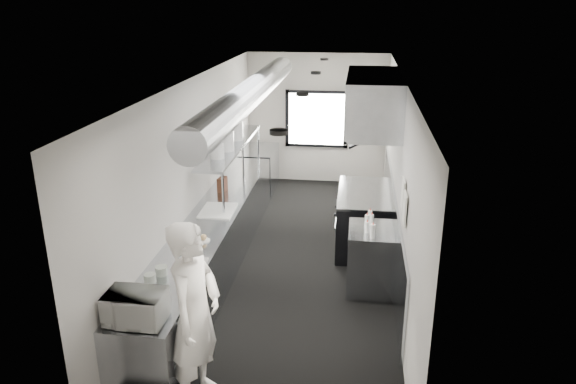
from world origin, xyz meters
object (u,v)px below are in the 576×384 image
(small_plate, at_px, (204,240))
(deli_tub_a, at_px, (150,278))
(plate_stack_c, at_px, (236,130))
(squeeze_bottle_b, at_px, (367,227))
(prep_counter, at_px, (214,244))
(plate_stack_a, at_px, (217,150))
(squeeze_bottle_d, at_px, (372,220))
(plate_stack_d, at_px, (237,126))
(squeeze_bottle_c, at_px, (367,222))
(exhaust_hood, at_px, (373,102))
(range, at_px, (363,219))
(far_work_table, at_px, (259,170))
(squeeze_bottle_a, at_px, (373,231))
(line_cook, at_px, (195,315))
(knife_block, at_px, (222,184))
(cutting_board, at_px, (218,211))
(microwave, at_px, (135,307))
(plate_stack_b, at_px, (226,141))
(deli_tub_b, at_px, (161,271))
(bottle_station, at_px, (371,259))
(squeeze_bottle_e, at_px, (370,216))
(pass_shelf, at_px, (231,147))

(small_plate, bearing_deg, deli_tub_a, -104.47)
(plate_stack_c, distance_m, squeeze_bottle_b, 3.19)
(prep_counter, bearing_deg, plate_stack_a, 95.52)
(prep_counter, height_order, squeeze_bottle_d, squeeze_bottle_d)
(plate_stack_d, relative_size, squeeze_bottle_c, 1.72)
(deli_tub_a, bearing_deg, prep_counter, 85.00)
(prep_counter, height_order, plate_stack_c, plate_stack_c)
(exhaust_hood, relative_size, range, 1.38)
(far_work_table, xyz_separation_m, squeeze_bottle_a, (2.29, -4.19, 0.55))
(plate_stack_d, height_order, squeeze_bottle_b, plate_stack_d)
(line_cook, relative_size, small_plate, 11.57)
(far_work_table, bearing_deg, knife_block, -92.34)
(small_plate, bearing_deg, cutting_board, 94.33)
(microwave, xyz_separation_m, deli_tub_a, (-0.15, 0.77, -0.11))
(range, xyz_separation_m, plate_stack_b, (-2.21, -0.08, 1.26))
(range, height_order, line_cook, line_cook)
(exhaust_hood, height_order, plate_stack_d, exhaust_hood)
(deli_tub_b, bearing_deg, prep_counter, 86.56)
(knife_block, bearing_deg, deli_tub_a, -80.10)
(plate_stack_c, bearing_deg, bottle_station, -41.05)
(plate_stack_c, bearing_deg, squeeze_bottle_a, -44.98)
(microwave, bearing_deg, squeeze_bottle_b, 47.93)
(bottle_station, height_order, plate_stack_c, plate_stack_c)
(microwave, distance_m, deli_tub_a, 0.79)
(squeeze_bottle_a, height_order, squeeze_bottle_e, squeeze_bottle_a)
(range, distance_m, knife_block, 2.36)
(small_plate, bearing_deg, range, 44.89)
(small_plate, height_order, plate_stack_a, plate_stack_a)
(range, xyz_separation_m, squeeze_bottle_a, (0.10, -1.69, 0.53))
(squeeze_bottle_c, distance_m, squeeze_bottle_e, 0.24)
(knife_block, height_order, squeeze_bottle_b, knife_block)
(bottle_station, xyz_separation_m, plate_stack_c, (-2.32, 2.02, 1.29))
(microwave, bearing_deg, plate_stack_d, 91.24)
(squeeze_bottle_a, bearing_deg, deli_tub_a, -148.60)
(pass_shelf, distance_m, plate_stack_c, 0.38)
(exhaust_hood, bearing_deg, squeeze_bottle_b, -91.09)
(squeeze_bottle_c, bearing_deg, bottle_station, -22.44)
(far_work_table, relative_size, plate_stack_c, 3.61)
(plate_stack_b, distance_m, squeeze_bottle_a, 2.91)
(squeeze_bottle_e, bearing_deg, microwave, -128.92)
(squeeze_bottle_a, bearing_deg, plate_stack_d, 131.79)
(prep_counter, bearing_deg, squeeze_bottle_e, 1.72)
(deli_tub_b, bearing_deg, plate_stack_c, 88.61)
(bottle_station, bearing_deg, plate_stack_d, 135.20)
(cutting_board, relative_size, squeeze_bottle_e, 3.80)
(squeeze_bottle_e, bearing_deg, bottle_station, -81.52)
(line_cook, xyz_separation_m, squeeze_bottle_b, (1.67, 2.37, 0.00))
(knife_block, bearing_deg, plate_stack_c, 94.64)
(squeeze_bottle_d, bearing_deg, squeeze_bottle_e, 99.78)
(squeeze_bottle_e, bearing_deg, cutting_board, 177.15)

